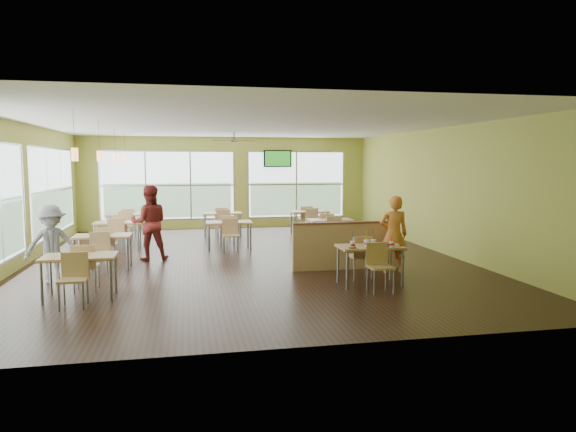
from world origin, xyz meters
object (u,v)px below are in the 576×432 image
object	(u,v)px
main_table	(370,252)
food_basket	(389,244)
man_plaid	(394,234)
half_wall_divider	(347,245)

from	to	relation	value
main_table	food_basket	distance (m)	0.39
man_plaid	food_basket	xyz separation A→B (m)	(-0.48, -0.93, -0.04)
half_wall_divider	food_basket	world-z (taller)	half_wall_divider
main_table	food_basket	world-z (taller)	main_table
half_wall_divider	main_table	bearing A→B (deg)	-90.00
food_basket	man_plaid	bearing A→B (deg)	62.61
half_wall_divider	man_plaid	distance (m)	1.06
main_table	half_wall_divider	size ratio (longest dim) A/B	0.63
man_plaid	main_table	bearing A→B (deg)	54.87
half_wall_divider	man_plaid	size ratio (longest dim) A/B	1.47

